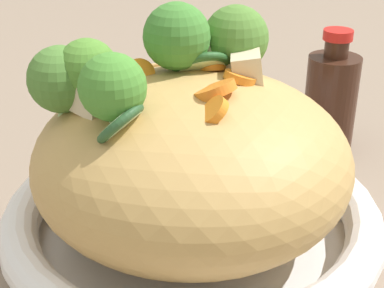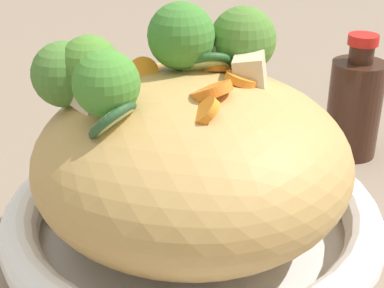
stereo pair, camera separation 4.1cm
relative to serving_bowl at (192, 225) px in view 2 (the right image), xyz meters
name	(u,v)px [view 2 (the right image)]	position (x,y,z in m)	size (l,w,h in m)	color
ground_plane	(192,253)	(0.00, 0.00, -0.03)	(3.00, 3.00, 0.00)	#816E5C
serving_bowl	(192,225)	(0.00, 0.00, 0.00)	(0.29, 0.29, 0.05)	white
noodle_heap	(192,159)	(0.00, 0.00, 0.06)	(0.23, 0.23, 0.12)	tan
broccoli_florets	(158,57)	(0.03, 0.00, 0.13)	(0.14, 0.19, 0.08)	#97BF71
carrot_coins	(216,81)	(-0.01, -0.01, 0.12)	(0.10, 0.14, 0.03)	orange
zucchini_slices	(173,85)	(0.01, 0.01, 0.12)	(0.06, 0.14, 0.04)	beige
chicken_chunks	(194,72)	(0.01, -0.02, 0.12)	(0.11, 0.13, 0.03)	beige
soy_sauce_bottle	(354,105)	(-0.05, -0.24, 0.03)	(0.05, 0.05, 0.13)	#381E14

